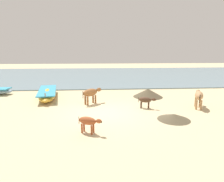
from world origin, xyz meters
TOP-DOWN VIEW (x-y plane):
  - ground at (0.00, 0.00)m, footprint 80.00×80.00m
  - sea_water at (0.00, 16.15)m, footprint 60.00×20.00m
  - fishing_boat_0 at (-3.91, 3.65)m, footprint 2.03×4.68m
  - cow_adult_brown at (-0.75, 1.82)m, footprint 1.29×1.19m
  - calf_near_dark at (2.44, 0.64)m, footprint 1.00×0.58m
  - calf_far_rust at (-0.71, -2.59)m, footprint 1.01×0.66m
  - cow_second_adult_tan at (5.53, 0.49)m, footprint 0.89×1.48m
  - debris_pile_0 at (3.36, -1.33)m, footprint 1.99×1.99m
  - debris_pile_1 at (3.31, 3.41)m, footprint 2.17×2.17m

SIDE VIEW (x-z plane):
  - ground at x=0.00m, z-range 0.00..0.00m
  - sea_water at x=0.00m, z-range 0.00..0.08m
  - debris_pile_0 at x=3.36m, z-range 0.00..0.29m
  - debris_pile_1 at x=3.31m, z-range 0.00..0.59m
  - fishing_boat_0 at x=-3.91m, z-range -0.08..0.70m
  - calf_near_dark at x=2.44m, z-range 0.15..0.82m
  - calf_far_rust at x=-0.71m, z-range 0.15..0.84m
  - cow_adult_brown at x=-0.75m, z-range 0.21..1.19m
  - cow_second_adult_tan at x=5.53m, z-range 0.22..1.22m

